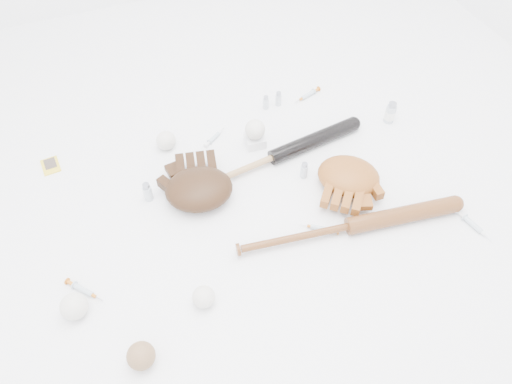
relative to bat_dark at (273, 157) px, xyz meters
name	(u,v)px	position (x,y,z in m)	size (l,w,h in m)	color
bat_dark	(273,157)	(0.00, 0.00, 0.00)	(0.80, 0.06, 0.06)	black
bat_wood	(350,226)	(0.11, -0.39, 0.00)	(0.83, 0.06, 0.06)	brown
glove_dark	(199,189)	(-0.31, -0.06, 0.02)	(0.29, 0.29, 0.10)	black
glove_tan	(349,176)	(0.21, -0.21, 0.02)	(0.27, 0.27, 0.10)	brown
trading_card	(51,166)	(-0.80, 0.30, -0.03)	(0.06, 0.09, 0.00)	gold
pedestal	(255,141)	(-0.03, 0.12, -0.01)	(0.07, 0.07, 0.04)	white
baseball_on_pedestal	(255,130)	(-0.03, 0.12, 0.05)	(0.08, 0.08, 0.08)	silver
baseball_left	(74,306)	(-0.80, -0.35, 0.01)	(0.08, 0.08, 0.08)	silver
baseball_upper	(166,141)	(-0.36, 0.23, 0.01)	(0.08, 0.08, 0.08)	silver
baseball_mid	(204,297)	(-0.43, -0.46, 0.01)	(0.07, 0.07, 0.07)	silver
baseball_aged	(141,356)	(-0.65, -0.57, 0.01)	(0.08, 0.08, 0.08)	brown
syringe_0	(83,290)	(-0.77, -0.28, -0.02)	(0.16, 0.03, 0.02)	#ADBCC6
syringe_1	(320,228)	(0.03, -0.35, -0.02)	(0.15, 0.03, 0.02)	#ADBCC6
syringe_2	(214,138)	(-0.17, 0.21, -0.02)	(0.14, 0.02, 0.02)	#ADBCC6
syringe_3	(473,224)	(0.52, -0.54, -0.02)	(0.17, 0.03, 0.02)	#ADBCC6
syringe_4	(308,95)	(0.29, 0.30, -0.02)	(0.16, 0.03, 0.02)	#ADBCC6
vial_0	(278,99)	(0.15, 0.30, 0.00)	(0.03, 0.03, 0.07)	silver
vial_1	(266,102)	(0.10, 0.30, 0.00)	(0.02, 0.02, 0.06)	silver
vial_2	(304,170)	(0.08, -0.11, 0.01)	(0.03, 0.03, 0.07)	silver
vial_3	(390,112)	(0.53, 0.03, 0.02)	(0.04, 0.04, 0.10)	silver
vial_4	(148,192)	(-0.49, 0.00, 0.01)	(0.03, 0.03, 0.08)	silver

